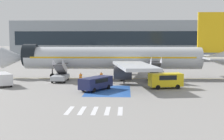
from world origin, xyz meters
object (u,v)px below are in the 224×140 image
airliner (117,58)px  ground_crew_1 (101,76)px  service_van_0 (2,78)px  ground_crew_0 (124,77)px  boarding_stairs_forward (60,76)px  service_van_1 (96,82)px  fuel_tanker (149,60)px  ground_crew_2 (81,77)px  terminal_building (149,40)px  boarding_stairs_aft (155,76)px  service_van_2 (166,79)px

airliner → ground_crew_1: (-2.27, -5.24, -2.59)m
service_van_0 → ground_crew_0: size_ratio=3.25×
boarding_stairs_forward → ground_crew_1: 6.66m
service_van_1 → ground_crew_1: (0.07, 7.85, -0.13)m
fuel_tanker → ground_crew_0: (-6.09, -32.19, -0.75)m
fuel_tanker → ground_crew_1: fuel_tanker is taller
fuel_tanker → ground_crew_2: size_ratio=5.62×
ground_crew_1 → terminal_building: (11.72, 62.46, 5.71)m
ground_crew_1 → terminal_building: terminal_building is taller
fuel_tanker → service_van_1: (-9.72, -38.89, -0.62)m
ground_crew_0 → terminal_building: 64.38m
airliner → boarding_stairs_forward: airliner is taller
service_van_1 → terminal_building: 71.51m
terminal_building → boarding_stairs_aft: bearing=-93.0°
boarding_stairs_aft → ground_crew_2: (-11.47, -2.48, -0.04)m
service_van_2 → terminal_building: (2.43, 68.27, 5.40)m
boarding_stairs_forward → service_van_2: boarding_stairs_forward is taller
fuel_tanker → ground_crew_1: (-9.65, -31.04, -0.75)m
fuel_tanker → service_van_0: 42.75m
service_van_0 → service_van_1: service_van_0 is taller
fuel_tanker → ground_crew_1: bearing=158.5°
service_van_0 → boarding_stairs_aft: bearing=-19.3°
service_van_1 → terminal_building: bearing=-69.7°
boarding_stairs_forward → service_van_1: 10.74m
terminal_building → service_van_2: bearing=-92.0°
service_van_1 → terminal_building: terminal_building is taller
service_van_0 → ground_crew_2: size_ratio=3.25×
boarding_stairs_aft → service_van_0: boarding_stairs_aft is taller
boarding_stairs_forward → boarding_stairs_aft: (15.07, 0.26, 0.04)m
airliner → ground_crew_0: airliner is taller
ground_crew_0 → terminal_building: bearing=-171.7°
ground_crew_0 → terminal_building: terminal_building is taller
airliner → ground_crew_1: 6.27m
ground_crew_0 → fuel_tanker: bearing=-175.1°
boarding_stairs_aft → fuel_tanker: boarding_stairs_aft is taller
boarding_stairs_forward → ground_crew_0: 10.35m
ground_crew_2 → boarding_stairs_forward: bearing=-81.9°
service_van_1 → ground_crew_2: size_ratio=3.36×
service_van_1 → service_van_2: service_van_2 is taller
service_van_0 → fuel_tanker: bearing=23.4°
service_van_0 → service_van_2: service_van_2 is taller
airliner → service_van_2: (7.02, -11.05, -2.28)m
ground_crew_0 → ground_crew_2: bearing=-70.7°
ground_crew_2 → boarding_stairs_aft: bearing=141.9°
boarding_stairs_forward → ground_crew_1: (6.63, -0.64, -0.01)m
service_van_0 → ground_crew_1: 14.76m
fuel_tanker → service_van_2: size_ratio=1.94×
service_van_0 → service_van_2: (23.33, -1.27, 0.11)m
service_van_1 → terminal_building: (11.79, 70.31, 5.57)m
ground_crew_2 → ground_crew_1: bearing=157.2°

